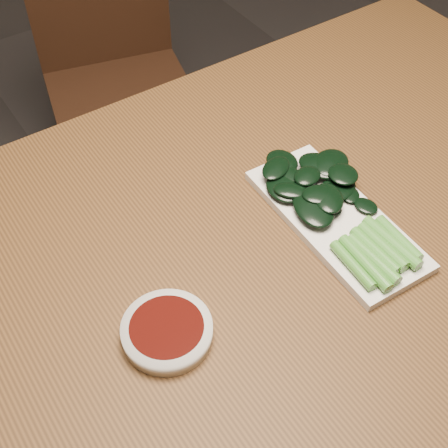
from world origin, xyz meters
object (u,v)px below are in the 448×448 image
(table, at_px, (253,263))
(chair_far, at_px, (114,67))
(gai_lan, at_px, (330,201))
(serving_plate, at_px, (336,219))
(sauce_bowl, at_px, (167,331))

(table, xyz_separation_m, chair_far, (0.18, 0.87, -0.19))
(table, distance_m, gai_lan, 0.16)
(serving_plate, bearing_deg, sauce_bowl, -174.34)
(sauce_bowl, xyz_separation_m, serving_plate, (0.31, 0.03, -0.01))
(sauce_bowl, bearing_deg, table, 22.26)
(chair_far, height_order, gai_lan, chair_far)
(serving_plate, xyz_separation_m, gai_lan, (0.00, 0.02, 0.02))
(sauce_bowl, relative_size, gai_lan, 0.38)
(table, bearing_deg, gai_lan, -13.74)
(gai_lan, bearing_deg, serving_plate, -101.64)
(chair_far, relative_size, sauce_bowl, 7.51)
(sauce_bowl, bearing_deg, gai_lan, 9.34)
(chair_far, distance_m, gai_lan, 0.95)
(serving_plate, distance_m, gai_lan, 0.03)
(table, xyz_separation_m, serving_plate, (0.11, -0.05, 0.08))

